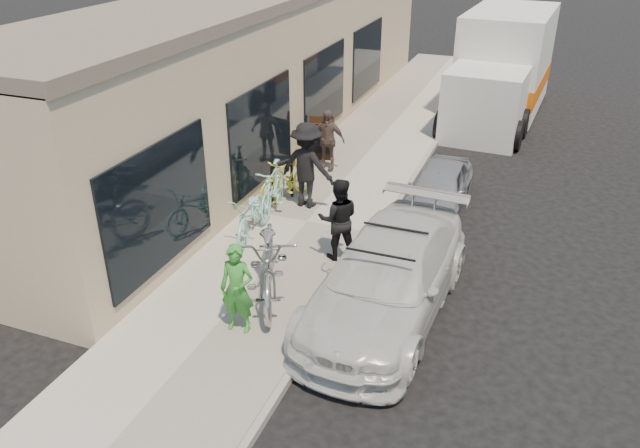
% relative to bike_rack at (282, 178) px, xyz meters
% --- Properties ---
extents(ground, '(120.00, 120.00, 0.00)m').
position_rel_bike_rack_xyz_m(ground, '(2.91, -3.77, -0.71)').
color(ground, black).
rests_on(ground, ground).
extents(sidewalk, '(3.00, 34.00, 0.15)m').
position_rel_bike_rack_xyz_m(sidewalk, '(0.91, -0.77, -0.63)').
color(sidewalk, '#ABA69A').
rests_on(sidewalk, ground).
extents(curb, '(0.12, 34.00, 0.13)m').
position_rel_bike_rack_xyz_m(curb, '(2.46, -0.77, -0.64)').
color(curb, gray).
rests_on(curb, ground).
extents(storefront, '(3.60, 20.00, 4.22)m').
position_rel_bike_rack_xyz_m(storefront, '(-2.33, 4.22, 1.42)').
color(storefront, '#C3B187').
rests_on(storefront, ground).
extents(bike_rack, '(0.30, 0.61, 0.92)m').
position_rel_bike_rack_xyz_m(bike_rack, '(0.00, 0.00, 0.00)').
color(bike_rack, black).
rests_on(bike_rack, sidewalk).
extents(sandwich_board, '(0.81, 0.81, 1.07)m').
position_rel_bike_rack_xyz_m(sandwich_board, '(-0.10, 2.69, -0.01)').
color(sandwich_board, '#311B0D').
rests_on(sandwich_board, sidewalk).
extents(sedan_white, '(2.19, 4.89, 1.43)m').
position_rel_bike_rack_xyz_m(sedan_white, '(3.31, -3.17, -0.01)').
color(sedan_white, silver).
rests_on(sedan_white, ground).
extents(sedan_silver, '(1.24, 3.08, 1.05)m').
position_rel_bike_rack_xyz_m(sedan_silver, '(3.33, 1.11, -0.18)').
color(sedan_silver, '#9A9A9F').
rests_on(sedan_silver, ground).
extents(moving_truck, '(2.80, 6.65, 3.21)m').
position_rel_bike_rack_xyz_m(moving_truck, '(3.71, 8.82, 0.72)').
color(moving_truck, silver).
rests_on(moving_truck, ground).
extents(tandem_bike, '(1.88, 2.73, 1.36)m').
position_rel_bike_rack_xyz_m(tandem_bike, '(1.36, -3.54, 0.12)').
color(tandem_bike, '#AAAAAC').
rests_on(tandem_bike, sidewalk).
extents(woman_rider, '(0.58, 0.41, 1.50)m').
position_rel_bike_rack_xyz_m(woman_rider, '(1.32, -4.63, 0.20)').
color(woman_rider, '#358D2F').
rests_on(woman_rider, sidewalk).
extents(man_standing, '(0.95, 0.86, 1.61)m').
position_rel_bike_rack_xyz_m(man_standing, '(2.02, -1.94, 0.25)').
color(man_standing, black).
rests_on(man_standing, sidewalk).
extents(cruiser_bike_a, '(0.79, 1.88, 1.09)m').
position_rel_bike_rack_xyz_m(cruiser_bike_a, '(0.05, -0.59, -0.01)').
color(cruiser_bike_a, '#9CE9E1').
rests_on(cruiser_bike_a, sidewalk).
extents(cruiser_bike_b, '(0.99, 1.90, 0.95)m').
position_rel_bike_rack_xyz_m(cruiser_bike_b, '(0.09, -1.74, -0.08)').
color(cruiser_bike_b, '#9CE9E1').
rests_on(cruiser_bike_b, sidewalk).
extents(cruiser_bike_c, '(1.05, 1.74, 1.01)m').
position_rel_bike_rack_xyz_m(cruiser_bike_c, '(0.07, 0.11, -0.05)').
color(cruiser_bike_c, yellow).
rests_on(cruiser_bike_c, sidewalk).
extents(bystander_a, '(1.32, 0.87, 1.91)m').
position_rel_bike_rack_xyz_m(bystander_a, '(0.62, -0.04, 0.40)').
color(bystander_a, black).
rests_on(bystander_a, sidewalk).
extents(bystander_b, '(0.94, 0.45, 1.55)m').
position_rel_bike_rack_xyz_m(bystander_b, '(0.29, 2.12, 0.22)').
color(bystander_b, brown).
rests_on(bystander_b, sidewalk).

